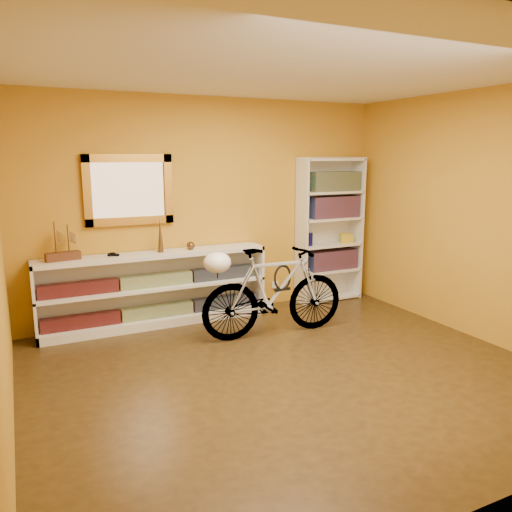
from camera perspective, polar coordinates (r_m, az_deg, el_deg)
name	(u,v)px	position (r m, az deg, el deg)	size (l,w,h in m)	color
floor	(290,373)	(4.66, 3.86, -13.17)	(4.50, 4.00, 0.01)	#30200D
ceiling	(294,69)	(4.29, 4.36, 20.43)	(4.50, 4.00, 0.01)	silver
back_wall	(209,208)	(6.09, -5.39, 5.43)	(4.50, 0.01, 2.60)	#B97F1B
right_wall	(480,216)	(5.74, 24.05, 4.13)	(0.01, 4.00, 2.60)	#B97F1B
gilt_mirror	(129,190)	(5.77, -14.24, 7.29)	(0.98, 0.06, 0.78)	#8B5C19
wall_socket	(275,285)	(6.63, 2.16, -3.28)	(0.09, 0.01, 0.09)	silver
console_unit	(156,289)	(5.85, -11.27, -3.71)	(2.60, 0.35, 0.85)	silver
cd_row_lower	(158,311)	(5.91, -11.13, -6.14)	(2.50, 0.13, 0.14)	black
cd_row_upper	(156,280)	(5.81, -11.26, -2.71)	(2.50, 0.13, 0.14)	navy
model_ship	(62,241)	(5.57, -21.20, 1.62)	(0.35, 0.13, 0.41)	#452213
toy_car	(114,256)	(5.67, -15.88, -0.01)	(0.00, 0.00, 0.00)	black
bronze_ornament	(160,235)	(5.74, -10.83, 2.34)	(0.07, 0.07, 0.39)	#52371C
decorative_orb	(191,246)	(5.87, -7.42, 1.18)	(0.09, 0.09, 0.09)	#52371C
bookcase	(330,230)	(6.74, 8.36, 2.94)	(0.90, 0.30, 1.90)	silver
book_row_a	(332,259)	(6.84, 8.61, -0.39)	(0.70, 0.22, 0.26)	maroon
book_row_b	(333,207)	(6.73, 8.79, 5.53)	(0.70, 0.22, 0.28)	maroon
book_row_c	(334,181)	(6.70, 8.88, 8.38)	(0.70, 0.22, 0.25)	#19525A
travel_mug	(310,239)	(6.57, 6.13, 1.90)	(0.08, 0.08, 0.17)	#151695
red_tin	(317,184)	(6.59, 6.91, 8.17)	(0.16, 0.16, 0.20)	maroon
yellow_bag	(347,238)	(6.87, 10.24, 2.02)	(0.16, 0.11, 0.13)	gold
bicycle	(274,292)	(5.41, 2.08, -4.06)	(1.66, 0.43, 0.98)	silver
helmet	(217,263)	(5.10, -4.42, -0.74)	(0.28, 0.27, 0.21)	white
u_lock	(283,278)	(5.41, 3.03, -2.46)	(0.21, 0.21, 0.02)	black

